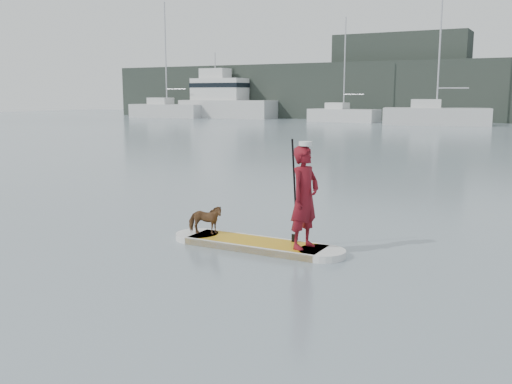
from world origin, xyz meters
The scene contains 12 objects.
ground centered at (0.00, 0.00, 0.00)m, with size 140.00×140.00×0.00m, color slate.
paddleboard centered at (1.39, 0.74, 0.06)m, with size 3.30×0.81×0.12m.
paddler centered at (2.31, 0.74, 0.98)m, with size 0.63×0.41×1.73m, color maroon.
white_cap centered at (2.31, 0.74, 1.88)m, with size 0.22×0.22×0.07m, color silver.
dog centered at (0.32, 0.73, 0.39)m, with size 0.30×0.65×0.55m, color #54331D.
paddle centered at (2.01, 1.00, 0.80)m, with size 0.10×0.30×2.00m.
sailboat_a centered at (-34.94, 45.98, 0.90)m, with size 9.04×3.25×12.93m.
sailboat_c centered at (-13.24, 45.63, 0.74)m, with size 7.13×3.08×9.93m.
sailboat_d centered at (-4.08, 43.84, 0.94)m, with size 9.32×4.42×13.20m.
motor_yacht_b centered at (-28.50, 48.33, 2.06)m, with size 11.19×3.96×7.35m.
shore_mass centered at (0.00, 53.00, 3.00)m, with size 90.00×6.00×6.00m, color black.
shore_building_west centered at (-10.00, 54.00, 4.50)m, with size 14.00×4.00×9.00m, color black.
Camera 1 is at (6.04, -7.86, 2.68)m, focal length 40.00 mm.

